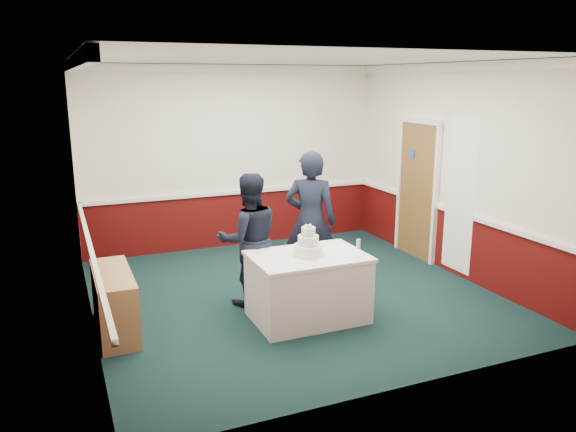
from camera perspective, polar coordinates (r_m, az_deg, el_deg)
name	(u,v)px	position (r m, az deg, el deg)	size (l,w,h in m)	color
ground	(293,294)	(7.48, 0.54, -7.96)	(5.00, 5.00, 0.00)	#12272C
room_shell	(281,140)	(7.59, -0.71, 7.69)	(5.00, 5.00, 3.00)	white
sideboard	(115,302)	(6.60, -17.19, -8.36)	(0.41, 1.20, 0.70)	#AA8052
cake_table	(308,286)	(6.63, 2.03, -7.17)	(1.32, 0.92, 0.79)	white
wedding_cake	(308,246)	(6.47, 2.07, -3.03)	(0.35, 0.35, 0.36)	white
cake_knife	(313,260)	(6.31, 2.57, -4.48)	(0.01, 0.22, 0.01)	silver
champagne_flute	(358,245)	(6.44, 7.16, -2.94)	(0.05, 0.05, 0.21)	silver
person_man	(249,240)	(6.96, -3.98, -2.42)	(0.81, 0.63, 1.67)	black
person_woman	(311,221)	(7.43, 2.31, -0.51)	(0.68, 0.45, 1.88)	black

